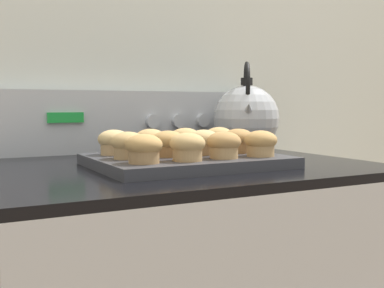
{
  "coord_description": "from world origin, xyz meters",
  "views": [
    {
      "loc": [
        -0.46,
        -0.6,
        1.06
      ],
      "look_at": [
        -0.0,
        0.26,
        0.98
      ],
      "focal_mm": 45.0,
      "sensor_mm": 36.0,
      "label": 1
    }
  ],
  "objects_px": {
    "muffin_pan": "(186,161)",
    "muffin_r1_c3": "(238,140)",
    "muffin_r0_c2": "(224,145)",
    "tea_kettle": "(246,117)",
    "muffin_r0_c3": "(261,143)",
    "muffin_r0_c1": "(187,147)",
    "muffin_r2_c1": "(150,141)",
    "muffin_r2_c0": "(114,142)",
    "muffin_r2_c3": "(219,138)",
    "muffin_r1_c2": "(204,142)",
    "muffin_r1_c1": "(168,143)",
    "muffin_r2_c2": "(185,139)",
    "muffin_r0_c0": "(144,148)",
    "muffin_r1_c0": "(128,145)"
  },
  "relations": [
    {
      "from": "muffin_pan",
      "to": "muffin_r1_c3",
      "type": "distance_m",
      "value": 0.13
    },
    {
      "from": "muffin_r0_c2",
      "to": "tea_kettle",
      "type": "xyz_separation_m",
      "value": [
        0.26,
        0.3,
        0.05
      ]
    },
    {
      "from": "muffin_pan",
      "to": "muffin_r0_c3",
      "type": "height_order",
      "value": "muffin_r0_c3"
    },
    {
      "from": "muffin_r0_c1",
      "to": "muffin_r2_c1",
      "type": "distance_m",
      "value": 0.17
    },
    {
      "from": "muffin_r2_c0",
      "to": "muffin_r2_c3",
      "type": "relative_size",
      "value": 1.0
    },
    {
      "from": "muffin_r0_c2",
      "to": "muffin_r1_c2",
      "type": "distance_m",
      "value": 0.08
    },
    {
      "from": "muffin_r0_c2",
      "to": "muffin_r1_c1",
      "type": "relative_size",
      "value": 1.0
    },
    {
      "from": "muffin_pan",
      "to": "muffin_r1_c2",
      "type": "height_order",
      "value": "muffin_r1_c2"
    },
    {
      "from": "muffin_r0_c1",
      "to": "muffin_r0_c2",
      "type": "distance_m",
      "value": 0.08
    },
    {
      "from": "muffin_r0_c2",
      "to": "muffin_r0_c3",
      "type": "xyz_separation_m",
      "value": [
        0.09,
        -0.0,
        0.0
      ]
    },
    {
      "from": "muffin_r0_c2",
      "to": "muffin_r1_c3",
      "type": "distance_m",
      "value": 0.12
    },
    {
      "from": "muffin_r2_c2",
      "to": "muffin_r1_c1",
      "type": "bearing_deg",
      "value": -133.76
    },
    {
      "from": "muffin_r0_c3",
      "to": "muffin_r1_c3",
      "type": "bearing_deg",
      "value": 89.29
    },
    {
      "from": "muffin_r0_c2",
      "to": "muffin_pan",
      "type": "bearing_deg",
      "value": 116.57
    },
    {
      "from": "muffin_r2_c2",
      "to": "muffin_r1_c3",
      "type": "bearing_deg",
      "value": -45.03
    },
    {
      "from": "muffin_pan",
      "to": "muffin_r1_c1",
      "type": "bearing_deg",
      "value": -178.18
    },
    {
      "from": "muffin_r1_c3",
      "to": "muffin_r2_c3",
      "type": "relative_size",
      "value": 1.0
    },
    {
      "from": "muffin_r0_c0",
      "to": "muffin_pan",
      "type": "bearing_deg",
      "value": 32.82
    },
    {
      "from": "muffin_pan",
      "to": "muffin_r2_c1",
      "type": "height_order",
      "value": "muffin_r2_c1"
    },
    {
      "from": "muffin_pan",
      "to": "muffin_r1_c3",
      "type": "bearing_deg",
      "value": -0.36
    },
    {
      "from": "muffin_r1_c2",
      "to": "muffin_r0_c0",
      "type": "bearing_deg",
      "value": -154.34
    },
    {
      "from": "muffin_r1_c0",
      "to": "muffin_r0_c3",
      "type": "bearing_deg",
      "value": -18.32
    },
    {
      "from": "muffin_r0_c0",
      "to": "muffin_r1_c1",
      "type": "height_order",
      "value": "same"
    },
    {
      "from": "muffin_r2_c2",
      "to": "muffin_r0_c2",
      "type": "bearing_deg",
      "value": -90.37
    },
    {
      "from": "muffin_r1_c3",
      "to": "muffin_r2_c0",
      "type": "bearing_deg",
      "value": 161.13
    },
    {
      "from": "muffin_r1_c1",
      "to": "muffin_r2_c1",
      "type": "distance_m",
      "value": 0.08
    },
    {
      "from": "muffin_r1_c0",
      "to": "muffin_r1_c2",
      "type": "relative_size",
      "value": 1.0
    },
    {
      "from": "muffin_r0_c0",
      "to": "muffin_r0_c3",
      "type": "bearing_deg",
      "value": -0.37
    },
    {
      "from": "muffin_r0_c0",
      "to": "muffin_r2_c2",
      "type": "xyz_separation_m",
      "value": [
        0.17,
        0.17,
        0.0
      ]
    },
    {
      "from": "muffin_r1_c2",
      "to": "tea_kettle",
      "type": "relative_size",
      "value": 0.27
    },
    {
      "from": "muffin_r0_c0",
      "to": "muffin_r2_c0",
      "type": "distance_m",
      "value": 0.17
    },
    {
      "from": "muffin_r0_c2",
      "to": "muffin_r1_c0",
      "type": "bearing_deg",
      "value": 153.94
    },
    {
      "from": "muffin_r2_c1",
      "to": "muffin_r2_c2",
      "type": "xyz_separation_m",
      "value": [
        0.09,
        0.0,
        0.0
      ]
    },
    {
      "from": "muffin_r1_c2",
      "to": "muffin_r1_c0",
      "type": "bearing_deg",
      "value": 179.48
    },
    {
      "from": "muffin_pan",
      "to": "muffin_r0_c3",
      "type": "relative_size",
      "value": 5.64
    },
    {
      "from": "muffin_r0_c1",
      "to": "muffin_r1_c3",
      "type": "xyz_separation_m",
      "value": [
        0.17,
        0.09,
        0.0
      ]
    },
    {
      "from": "muffin_r2_c1",
      "to": "tea_kettle",
      "type": "bearing_deg",
      "value": 21.49
    },
    {
      "from": "muffin_r0_c1",
      "to": "muffin_r0_c2",
      "type": "bearing_deg",
      "value": 3.33
    },
    {
      "from": "muffin_r0_c1",
      "to": "muffin_r1_c2",
      "type": "relative_size",
      "value": 1.0
    },
    {
      "from": "muffin_r1_c2",
      "to": "muffin_r2_c2",
      "type": "relative_size",
      "value": 1.0
    },
    {
      "from": "muffin_r2_c1",
      "to": "muffin_r2_c0",
      "type": "bearing_deg",
      "value": 176.94
    },
    {
      "from": "muffin_r0_c0",
      "to": "muffin_r2_c1",
      "type": "relative_size",
      "value": 1.0
    },
    {
      "from": "muffin_r0_c2",
      "to": "muffin_r1_c1",
      "type": "height_order",
      "value": "same"
    },
    {
      "from": "muffin_r0_c3",
      "to": "muffin_r2_c1",
      "type": "distance_m",
      "value": 0.24
    },
    {
      "from": "muffin_r0_c0",
      "to": "muffin_r0_c3",
      "type": "distance_m",
      "value": 0.26
    },
    {
      "from": "muffin_r2_c2",
      "to": "muffin_r2_c1",
      "type": "bearing_deg",
      "value": -177.48
    },
    {
      "from": "muffin_r0_c1",
      "to": "muffin_r1_c2",
      "type": "distance_m",
      "value": 0.12
    },
    {
      "from": "muffin_r0_c1",
      "to": "muffin_r1_c2",
      "type": "xyz_separation_m",
      "value": [
        0.08,
        0.09,
        0.0
      ]
    },
    {
      "from": "muffin_r1_c1",
      "to": "muffin_r2_c3",
      "type": "relative_size",
      "value": 1.0
    },
    {
      "from": "muffin_r2_c3",
      "to": "tea_kettle",
      "type": "distance_m",
      "value": 0.22
    }
  ]
}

